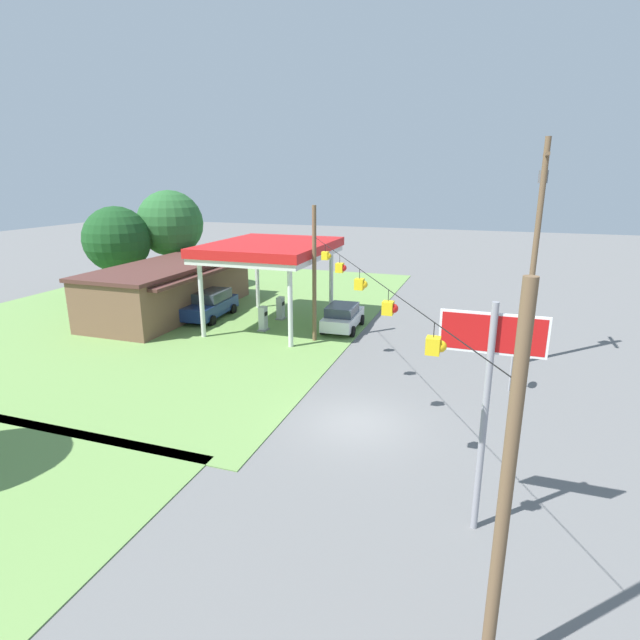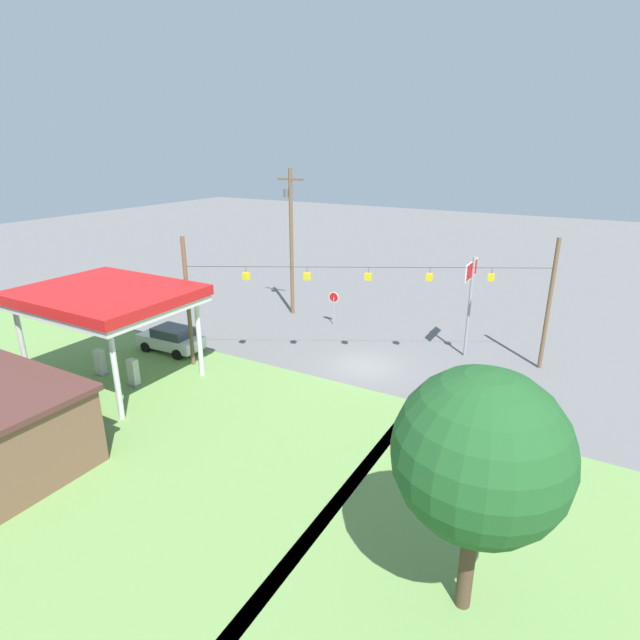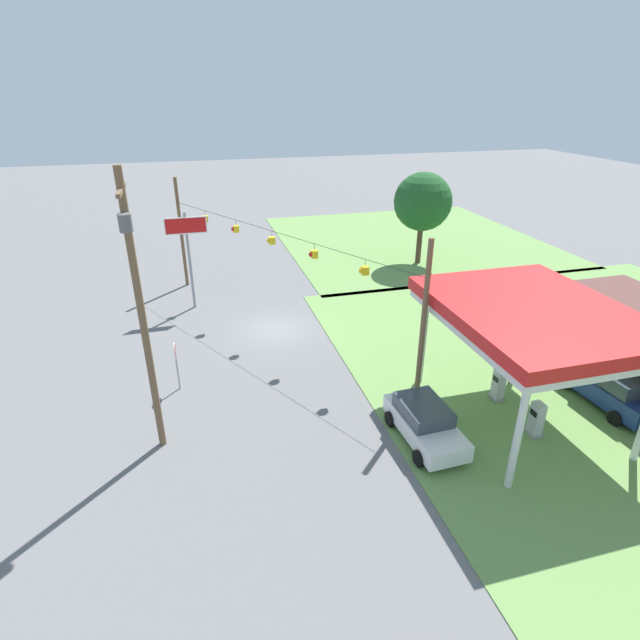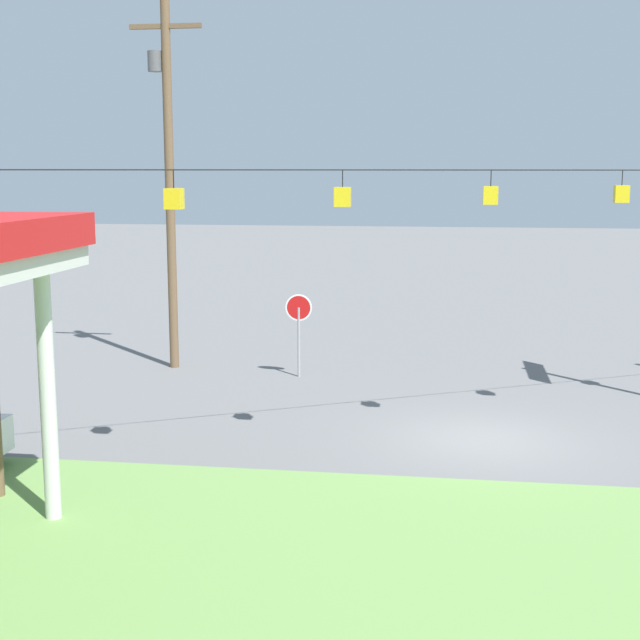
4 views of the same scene
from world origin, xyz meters
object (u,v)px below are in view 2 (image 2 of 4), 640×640
object	(u,v)px
car_at_pumps_rear	(34,398)
stop_sign_roadside	(334,301)
tree_west_verge	(480,455)
stop_sign_overhead	(471,285)
car_at_pumps_front	(172,339)
fuel_pump_far	(100,363)
utility_pole_main	(291,236)
fuel_pump_near	(133,373)
gas_station_canopy	(106,298)

from	to	relation	value
car_at_pumps_rear	stop_sign_roadside	bearing A→B (deg)	68.40
car_at_pumps_rear	tree_west_verge	xyz separation A→B (m)	(-21.11, 0.43, 4.13)
car_at_pumps_rear	stop_sign_overhead	world-z (taller)	stop_sign_overhead
car_at_pumps_front	fuel_pump_far	bearing A→B (deg)	76.30
utility_pole_main	stop_sign_roadside	bearing A→B (deg)	169.98
stop_sign_overhead	car_at_pumps_rear	bearing A→B (deg)	47.69
stop_sign_overhead	tree_west_verge	world-z (taller)	tree_west_verge
stop_sign_roadside	tree_west_verge	distance (m)	24.69
car_at_pumps_front	utility_pole_main	world-z (taller)	utility_pole_main
car_at_pumps_rear	tree_west_verge	size ratio (longest dim) A/B	0.69
tree_west_verge	fuel_pump_near	bearing A→B (deg)	-14.63
car_at_pumps_rear	stop_sign_roadside	xyz separation A→B (m)	(-6.39, -19.12, 0.85)
car_at_pumps_front	car_at_pumps_rear	bearing A→B (deg)	89.23
fuel_pump_near	stop_sign_roadside	distance (m)	15.27
car_at_pumps_front	stop_sign_overhead	xyz separation A→B (m)	(-16.64, -8.68, 3.78)
gas_station_canopy	utility_pole_main	bearing A→B (deg)	-97.69
fuel_pump_far	car_at_pumps_rear	world-z (taller)	car_at_pumps_rear
fuel_pump_far	gas_station_canopy	bearing A→B (deg)	179.93
fuel_pump_far	utility_pole_main	size ratio (longest dim) A/B	0.14
stop_sign_roadside	tree_west_verge	bearing A→B (deg)	-53.03
utility_pole_main	tree_west_verge	distance (m)	27.72
stop_sign_roadside	fuel_pump_far	bearing A→B (deg)	-117.66
car_at_pumps_rear	stop_sign_roadside	size ratio (longest dim) A/B	2.06
car_at_pumps_front	tree_west_verge	size ratio (longest dim) A/B	0.59
fuel_pump_far	car_at_pumps_front	xyz separation A→B (m)	(-0.95, -4.66, 0.13)
stop_sign_roadside	tree_west_verge	size ratio (longest dim) A/B	0.34
gas_station_canopy	stop_sign_overhead	world-z (taller)	stop_sign_overhead
car_at_pumps_front	car_at_pumps_rear	world-z (taller)	car_at_pumps_rear
fuel_pump_far	stop_sign_roadside	world-z (taller)	stop_sign_roadside
fuel_pump_near	gas_station_canopy	bearing A→B (deg)	0.07
fuel_pump_far	utility_pole_main	bearing A→B (deg)	-102.75
stop_sign_overhead	tree_west_verge	size ratio (longest dim) A/B	0.86
fuel_pump_near	car_at_pumps_front	bearing A→B (deg)	-68.66
car_at_pumps_rear	stop_sign_roadside	world-z (taller)	stop_sign_roadside
gas_station_canopy	car_at_pumps_rear	bearing A→B (deg)	87.55
stop_sign_roadside	stop_sign_overhead	size ratio (longest dim) A/B	0.39
car_at_pumps_rear	tree_west_verge	bearing A→B (deg)	-4.28
stop_sign_overhead	tree_west_verge	distance (m)	19.04
utility_pole_main	car_at_pumps_front	bearing A→B (deg)	76.69
car_at_pumps_rear	stop_sign_overhead	xyz separation A→B (m)	(-16.40, -18.01, 3.69)
fuel_pump_near	car_at_pumps_rear	distance (m)	4.93
fuel_pump_near	car_at_pumps_front	size ratio (longest dim) A/B	0.36
gas_station_canopy	fuel_pump_near	size ratio (longest dim) A/B	5.71
car_at_pumps_front	tree_west_verge	bearing A→B (deg)	153.20
fuel_pump_far	car_at_pumps_front	distance (m)	4.76
gas_station_canopy	utility_pole_main	distance (m)	15.38
utility_pole_main	tree_west_verge	bearing A→B (deg)	132.92
gas_station_canopy	fuel_pump_near	bearing A→B (deg)	-179.93
stop_sign_overhead	utility_pole_main	size ratio (longest dim) A/B	0.57
gas_station_canopy	tree_west_verge	xyz separation A→B (m)	(-20.91, 5.09, 0.20)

